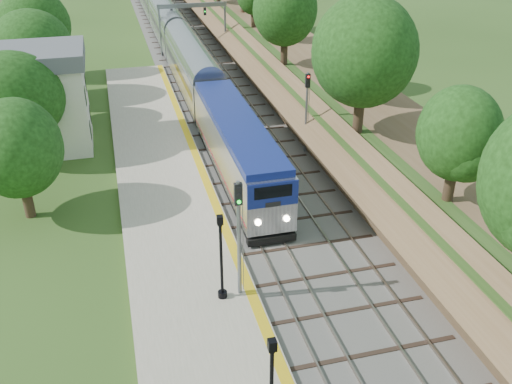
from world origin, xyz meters
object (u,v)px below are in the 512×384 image
object	(u,v)px
signal_gantry	(192,15)
train	(152,0)
signal_platform	(239,227)
signal_farside	(307,104)
station_building	(33,99)
lamppost_far	(221,262)

from	to	relation	value
signal_gantry	train	xyz separation A→B (m)	(-2.47, 25.98, -2.56)
signal_platform	signal_farside	world-z (taller)	signal_platform
train	signal_platform	world-z (taller)	signal_platform
station_building	signal_farside	bearing A→B (deg)	-17.32
signal_gantry	lamppost_far	distance (m)	48.13
station_building	signal_farside	xyz separation A→B (m)	(20.20, -6.30, -0.08)
train	signal_platform	bearing A→B (deg)	-92.26
signal_gantry	signal_platform	world-z (taller)	signal_platform
station_building	train	xyz separation A→B (m)	(14.00, 50.97, -1.83)
station_building	signal_farside	world-z (taller)	station_building
signal_gantry	train	world-z (taller)	signal_gantry
lamppost_far	signal_farside	distance (m)	19.25
signal_platform	signal_farside	distance (m)	18.64
lamppost_far	signal_platform	distance (m)	2.04
signal_farside	station_building	bearing A→B (deg)	162.68
train	signal_farside	xyz separation A→B (m)	(6.20, -57.27, 1.75)
station_building	train	size ratio (longest dim) A/B	0.06
train	signal_platform	size ratio (longest dim) A/B	22.01
signal_platform	signal_farside	xyz separation A→B (m)	(9.10, 16.27, -0.31)
signal_farside	signal_gantry	bearing A→B (deg)	96.80
station_building	lamppost_far	bearing A→B (deg)	-65.82
lamppost_far	signal_farside	size ratio (longest dim) A/B	0.75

